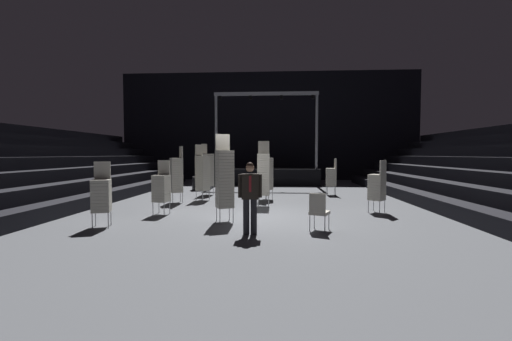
{
  "coord_description": "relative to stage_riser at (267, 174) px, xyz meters",
  "views": [
    {
      "loc": [
        0.65,
        -10.17,
        1.9
      ],
      "look_at": [
        0.01,
        0.2,
        1.4
      ],
      "focal_mm": 23.55,
      "sensor_mm": 36.0,
      "label": 1
    }
  ],
  "objects": [
    {
      "name": "ground_plane",
      "position": [
        0.0,
        -11.33,
        -0.65
      ],
      "size": [
        22.0,
        30.0,
        0.1
      ],
      "primitive_type": "cube",
      "color": "#515459"
    },
    {
      "name": "chair_stack_front_right",
      "position": [
        0.17,
        -9.25,
        0.59
      ],
      "size": [
        0.44,
        0.44,
        2.39
      ],
      "rotation": [
        0.0,
        0.0,
        3.14
      ],
      "color": "#B2B5BA",
      "rests_on": "ground_plane"
    },
    {
      "name": "bleacher_bank_left",
      "position": [
        -8.38,
        -10.33,
        0.97
      ],
      "size": [
        5.25,
        24.0,
        3.15
      ],
      "rotation": [
        0.0,
        0.0,
        1.57
      ],
      "color": "black",
      "rests_on": "ground_plane"
    },
    {
      "name": "chair_stack_rear_right",
      "position": [
        -2.42,
        -7.79,
        0.55
      ],
      "size": [
        0.6,
        0.6,
        2.31
      ],
      "rotation": [
        0.0,
        0.0,
        4.18
      ],
      "color": "#B2B5BA",
      "rests_on": "ground_plane"
    },
    {
      "name": "chair_stack_mid_centre",
      "position": [
        -3.91,
        -13.08,
        0.26
      ],
      "size": [
        0.55,
        0.55,
        1.71
      ],
      "rotation": [
        0.0,
        0.0,
        3.45
      ],
      "color": "#B2B5BA",
      "rests_on": "ground_plane"
    },
    {
      "name": "chair_stack_aisle_left",
      "position": [
        3.92,
        -10.38,
        0.26
      ],
      "size": [
        0.62,
        0.62,
        1.71
      ],
      "rotation": [
        0.0,
        0.0,
        0.86
      ],
      "color": "#B2B5BA",
      "rests_on": "ground_plane"
    },
    {
      "name": "man_with_tie",
      "position": [
        0.02,
        -13.64,
        0.37
      ],
      "size": [
        0.57,
        0.27,
        1.72
      ],
      "rotation": [
        0.0,
        0.0,
        3.25
      ],
      "color": "black",
      "rests_on": "ground_plane"
    },
    {
      "name": "chair_stack_aisle_right",
      "position": [
        -0.81,
        -12.18,
        0.63
      ],
      "size": [
        0.58,
        0.58,
        2.48
      ],
      "rotation": [
        0.0,
        0.0,
        3.57
      ],
      "color": "#B2B5BA",
      "rests_on": "ground_plane"
    },
    {
      "name": "chair_stack_front_left",
      "position": [
        -2.6,
        -5.92,
        0.59
      ],
      "size": [
        0.58,
        0.58,
        2.39
      ],
      "rotation": [
        0.0,
        0.0,
        4.32
      ],
      "color": "#B2B5BA",
      "rests_on": "ground_plane"
    },
    {
      "name": "chair_stack_mid_left",
      "position": [
        0.2,
        -7.39,
        0.51
      ],
      "size": [
        0.62,
        0.62,
        2.22
      ],
      "rotation": [
        0.0,
        0.0,
        5.6
      ],
      "color": "#B2B5BA",
      "rests_on": "ground_plane"
    },
    {
      "name": "loose_chair_near_man",
      "position": [
        1.69,
        -13.16,
        -0.07
      ],
      "size": [
        0.58,
        0.58,
        0.95
      ],
      "rotation": [
        0.0,
        0.0,
        5.88
      ],
      "color": "#B2B5BA",
      "rests_on": "ground_plane"
    },
    {
      "name": "arena_end_wall",
      "position": [
        0.0,
        3.67,
        3.4
      ],
      "size": [
        22.0,
        0.3,
        8.0
      ],
      "primitive_type": "cube",
      "color": "black",
      "rests_on": "ground_plane"
    },
    {
      "name": "equipment_road_case",
      "position": [
        -3.37,
        -3.89,
        -0.25
      ],
      "size": [
        1.06,
        0.88,
        0.71
      ],
      "primitive_type": "cube",
      "rotation": [
        0.0,
        0.0,
        0.37
      ],
      "color": "black",
      "rests_on": "ground_plane"
    },
    {
      "name": "chair_stack_rear_left",
      "position": [
        3.2,
        -5.66,
        0.26
      ],
      "size": [
        0.45,
        0.45,
        1.71
      ],
      "rotation": [
        0.0,
        0.0,
        1.55
      ],
      "color": "#B2B5BA",
      "rests_on": "ground_plane"
    },
    {
      "name": "chair_stack_mid_right",
      "position": [
        -3.28,
        -8.56,
        0.51
      ],
      "size": [
        0.6,
        0.6,
        2.22
      ],
      "rotation": [
        0.0,
        0.0,
        2.08
      ],
      "color": "#B2B5BA",
      "rests_on": "ground_plane"
    },
    {
      "name": "chair_stack_rear_centre",
      "position": [
        -2.99,
        -11.15,
        0.26
      ],
      "size": [
        0.5,
        0.5,
        1.71
      ],
      "rotation": [
        0.0,
        0.0,
        2.99
      ],
      "color": "#B2B5BA",
      "rests_on": "ground_plane"
    },
    {
      "name": "stage_riser",
      "position": [
        0.0,
        0.0,
        0.0
      ],
      "size": [
        6.54,
        3.11,
        5.62
      ],
      "color": "black",
      "rests_on": "ground_plane"
    }
  ]
}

